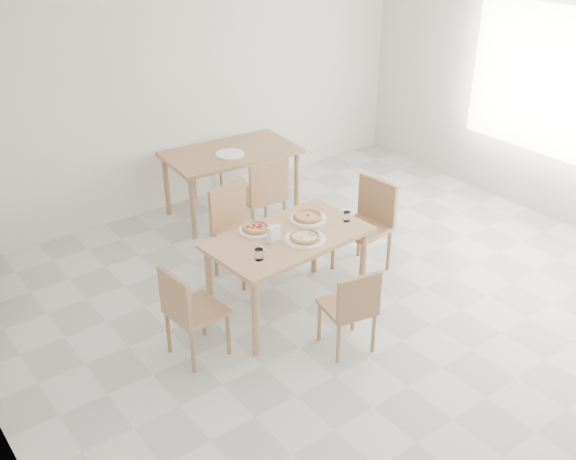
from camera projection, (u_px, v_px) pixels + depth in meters
main_table at (288, 245)px, 5.77m from camera, size 1.42×0.87×0.75m
chair_south at (352, 306)px, 5.34m from camera, size 0.45×0.45×0.77m
chair_north at (237, 225)px, 6.39m from camera, size 0.52×0.52×0.90m
chair_west at (188, 308)px, 5.25m from camera, size 0.43×0.43×0.82m
chair_east at (368, 219)px, 6.48m from camera, size 0.49×0.49×0.91m
plate_margherita at (308, 219)px, 5.98m from camera, size 0.33×0.33×0.02m
plate_mushroom at (305, 239)px, 5.65m from camera, size 0.34×0.34×0.02m
plate_pepperoni at (256, 230)px, 5.79m from camera, size 0.30×0.30×0.02m
pizza_margherita at (308, 216)px, 5.97m from camera, size 0.31×0.31×0.03m
pizza_mushroom at (305, 237)px, 5.64m from camera, size 0.30×0.30×0.03m
pizza_pepperoni at (256, 228)px, 5.78m from camera, size 0.26×0.26×0.03m
tumbler_a at (259, 254)px, 5.35m from camera, size 0.07×0.07×0.09m
tumbler_b at (347, 216)px, 5.95m from camera, size 0.06×0.06×0.09m
napkin_holder at (274, 234)px, 5.60m from camera, size 0.13×0.08×0.14m
fork_a at (261, 248)px, 5.53m from camera, size 0.03×0.19×0.01m
fork_b at (313, 205)px, 6.23m from camera, size 0.08×0.17×0.01m
second_table at (231, 158)px, 7.49m from camera, size 1.51×0.94×0.75m
chair_back_s at (263, 192)px, 7.01m from camera, size 0.48×0.48×0.91m
chair_back_n at (198, 152)px, 8.16m from camera, size 0.46×0.46×0.82m
plate_empty at (230, 154)px, 7.34m from camera, size 0.31×0.31×0.02m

